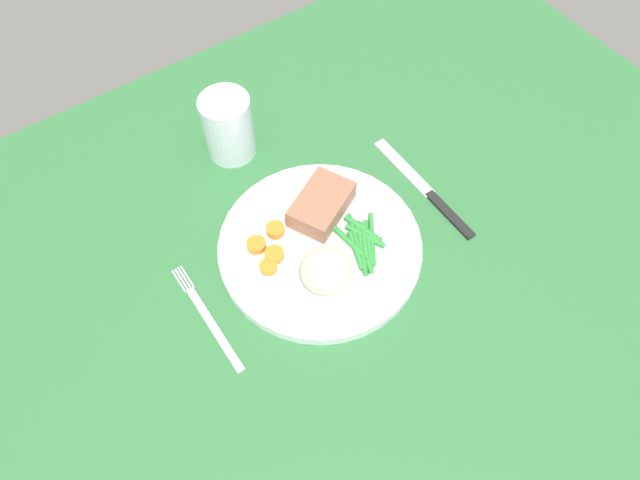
# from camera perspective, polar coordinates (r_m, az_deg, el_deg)

# --- Properties ---
(dining_table) EXTENTS (1.20, 0.90, 0.02)m
(dining_table) POSITION_cam_1_polar(r_m,az_deg,el_deg) (0.77, 2.53, -1.07)
(dining_table) COLOR #2D6B38
(dining_table) RESTS_ON ground
(dinner_plate) EXTENTS (0.27, 0.27, 0.02)m
(dinner_plate) POSITION_cam_1_polar(r_m,az_deg,el_deg) (0.76, 0.00, -0.72)
(dinner_plate) COLOR white
(dinner_plate) RESTS_ON dining_table
(meat_portion) EXTENTS (0.11, 0.09, 0.03)m
(meat_portion) POSITION_cam_1_polar(r_m,az_deg,el_deg) (0.77, 0.44, 3.70)
(meat_portion) COLOR #936047
(meat_portion) RESTS_ON dinner_plate
(mashed_potatoes) EXTENTS (0.06, 0.06, 0.05)m
(mashed_potatoes) POSITION_cam_1_polar(r_m,az_deg,el_deg) (0.70, 0.61, -3.04)
(mashed_potatoes) COLOR beige
(mashed_potatoes) RESTS_ON dinner_plate
(carrot_slices) EXTENTS (0.06, 0.06, 0.01)m
(carrot_slices) POSITION_cam_1_polar(r_m,az_deg,el_deg) (0.74, -5.13, -0.70)
(carrot_slices) COLOR orange
(carrot_slices) RESTS_ON dinner_plate
(green_beans) EXTENTS (0.07, 0.10, 0.01)m
(green_beans) POSITION_cam_1_polar(r_m,az_deg,el_deg) (0.75, 4.19, -0.05)
(green_beans) COLOR #2D8C38
(green_beans) RESTS_ON dinner_plate
(fork) EXTENTS (0.01, 0.17, 0.00)m
(fork) POSITION_cam_1_polar(r_m,az_deg,el_deg) (0.73, -11.06, -7.58)
(fork) COLOR silver
(fork) RESTS_ON dining_table
(knife) EXTENTS (0.02, 0.20, 0.01)m
(knife) POSITION_cam_1_polar(r_m,az_deg,el_deg) (0.83, 10.37, 4.93)
(knife) COLOR black
(knife) RESTS_ON dining_table
(water_glass) EXTENTS (0.07, 0.07, 0.10)m
(water_glass) POSITION_cam_1_polar(r_m,az_deg,el_deg) (0.84, -9.02, 10.73)
(water_glass) COLOR silver
(water_glass) RESTS_ON dining_table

